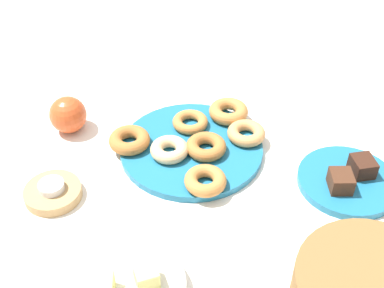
# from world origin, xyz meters

# --- Properties ---
(ground_plane) EXTENTS (2.40, 2.40, 0.00)m
(ground_plane) POSITION_xyz_m (0.00, 0.00, 0.00)
(ground_plane) COLOR white
(donut_plate) EXTENTS (0.31, 0.31, 0.02)m
(donut_plate) POSITION_xyz_m (0.00, 0.00, 0.01)
(donut_plate) COLOR #1E6B93
(donut_plate) RESTS_ON ground_plane
(donut_0) EXTENTS (0.11, 0.11, 0.03)m
(donut_0) POSITION_xyz_m (0.13, -0.01, 0.03)
(donut_0) COLOR #AD6B33
(donut_0) RESTS_ON donut_plate
(donut_1) EXTENTS (0.10, 0.10, 0.03)m
(donut_1) POSITION_xyz_m (0.05, 0.03, 0.03)
(donut_1) COLOR #EABC84
(donut_1) RESTS_ON donut_plate
(donut_2) EXTENTS (0.12, 0.12, 0.03)m
(donut_2) POSITION_xyz_m (-0.09, -0.10, 0.03)
(donut_2) COLOR #BC7A3D
(donut_2) RESTS_ON donut_plate
(donut_3) EXTENTS (0.09, 0.09, 0.02)m
(donut_3) POSITION_xyz_m (0.00, -0.07, 0.03)
(donut_3) COLOR #BC7A3D
(donut_3) RESTS_ON donut_plate
(donut_4) EXTENTS (0.10, 0.10, 0.03)m
(donut_4) POSITION_xyz_m (-0.02, 0.12, 0.03)
(donut_4) COLOR #BC7A3D
(donut_4) RESTS_ON donut_plate
(donut_5) EXTENTS (0.11, 0.11, 0.03)m
(donut_5) POSITION_xyz_m (-0.03, 0.02, 0.03)
(donut_5) COLOR #AD6B33
(donut_5) RESTS_ON donut_plate
(donut_6) EXTENTS (0.10, 0.10, 0.03)m
(donut_6) POSITION_xyz_m (-0.12, -0.02, 0.03)
(donut_6) COLOR tan
(donut_6) RESTS_ON donut_plate
(cake_plate) EXTENTS (0.20, 0.20, 0.02)m
(cake_plate) POSITION_xyz_m (-0.31, 0.11, 0.01)
(cake_plate) COLOR #1E6B93
(cake_plate) RESTS_ON ground_plane
(brownie_near) EXTENTS (0.05, 0.05, 0.04)m
(brownie_near) POSITION_xyz_m (-0.34, 0.10, 0.03)
(brownie_near) COLOR #381E14
(brownie_near) RESTS_ON cake_plate
(brownie_far) EXTENTS (0.04, 0.05, 0.04)m
(brownie_far) POSITION_xyz_m (-0.29, 0.14, 0.03)
(brownie_far) COLOR #472819
(brownie_far) RESTS_ON cake_plate
(candle_holder) EXTENTS (0.11, 0.11, 0.02)m
(candle_holder) POSITION_xyz_m (0.28, 0.13, 0.01)
(candle_holder) COLOR tan
(candle_holder) RESTS_ON ground_plane
(tealight) EXTENTS (0.05, 0.05, 0.01)m
(tealight) POSITION_xyz_m (0.28, 0.13, 0.03)
(tealight) COLOR silver
(tealight) RESTS_ON candle_holder
(melon_chunk_left) EXTENTS (0.05, 0.05, 0.04)m
(melon_chunk_left) POSITION_xyz_m (0.09, 0.35, 0.05)
(melon_chunk_left) COLOR #DBD67A
(melon_chunk_left) RESTS_ON fruit_bowl
(melon_chunk_right) EXTENTS (0.04, 0.04, 0.04)m
(melon_chunk_right) POSITION_xyz_m (0.15, 0.37, 0.05)
(melon_chunk_right) COLOR #DBD67A
(melon_chunk_right) RESTS_ON fruit_bowl
(apple) EXTENTS (0.08, 0.08, 0.08)m
(apple) POSITION_xyz_m (0.27, -0.09, 0.04)
(apple) COLOR #CC4C23
(apple) RESTS_ON ground_plane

